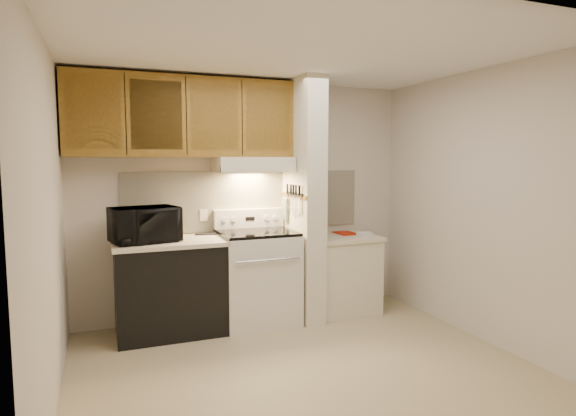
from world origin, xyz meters
TOP-DOWN VIEW (x-y plane):
  - floor at (0.00, 0.00)m, footprint 3.60×3.60m
  - ceiling at (0.00, 0.00)m, footprint 3.60×3.60m
  - wall_back at (0.00, 1.50)m, footprint 3.60×2.50m
  - wall_left at (-1.80, 0.00)m, footprint 0.02×3.00m
  - wall_right at (1.80, 0.00)m, footprint 0.02×3.00m
  - backsplash at (0.00, 1.49)m, footprint 2.60×0.02m
  - range_body at (0.00, 1.16)m, footprint 0.76×0.65m
  - oven_window at (0.00, 0.84)m, footprint 0.50×0.01m
  - oven_handle at (0.00, 0.80)m, footprint 0.65×0.02m
  - cooktop at (0.00, 1.16)m, footprint 0.74×0.64m
  - range_backguard at (0.00, 1.44)m, footprint 0.76×0.08m
  - range_display at (0.00, 1.40)m, footprint 0.10×0.01m
  - range_knob_left_outer at (-0.28, 1.40)m, footprint 0.05×0.02m
  - range_knob_left_inner at (-0.18, 1.40)m, footprint 0.05×0.02m
  - range_knob_right_inner at (0.18, 1.40)m, footprint 0.05×0.02m
  - range_knob_right_outer at (0.28, 1.40)m, footprint 0.05×0.02m
  - dishwasher_front at (-0.88, 1.17)m, footprint 1.00×0.63m
  - left_countertop at (-0.88, 1.17)m, footprint 1.04×0.67m
  - spoon_rest at (-0.48, 1.36)m, footprint 0.23×0.11m
  - teal_jar at (-1.23, 1.17)m, footprint 0.10×0.10m
  - outlet at (-0.48, 1.48)m, footprint 0.08×0.01m
  - microwave at (-1.10, 1.15)m, footprint 0.67×0.53m
  - partition_pillar at (0.51, 1.15)m, footprint 0.22×0.70m
  - pillar_trim at (0.39, 1.15)m, footprint 0.01×0.70m
  - knife_strip at (0.39, 1.10)m, footprint 0.02×0.42m
  - knife_blade_a at (0.38, 0.94)m, footprint 0.01×0.03m
  - knife_handle_a at (0.38, 0.94)m, footprint 0.02×0.02m
  - knife_blade_b at (0.38, 1.01)m, footprint 0.01×0.04m
  - knife_handle_b at (0.38, 1.03)m, footprint 0.02×0.02m
  - knife_blade_c at (0.38, 1.10)m, footprint 0.01×0.04m
  - knife_handle_c at (0.38, 1.10)m, footprint 0.02×0.02m
  - knife_blade_d at (0.38, 1.18)m, footprint 0.01×0.04m
  - knife_handle_d at (0.38, 1.17)m, footprint 0.02×0.02m
  - knife_blade_e at (0.38, 1.27)m, footprint 0.01×0.04m
  - knife_handle_e at (0.38, 1.27)m, footprint 0.02×0.02m
  - oven_mitt at (0.38, 1.32)m, footprint 0.03×0.10m
  - right_cab_base at (0.97, 1.15)m, footprint 0.70×0.60m
  - right_countertop at (0.97, 1.15)m, footprint 0.74×0.64m
  - red_folder at (1.07, 1.25)m, footprint 0.21×0.29m
  - white_box at (1.19, 1.05)m, footprint 0.16×0.13m
  - range_hood at (0.00, 1.28)m, footprint 0.78×0.44m
  - hood_lip at (0.00, 1.07)m, footprint 0.78×0.04m
  - upper_cabinets at (-0.69, 1.32)m, footprint 2.18×0.33m
  - cab_door_a at (-1.51, 1.17)m, footprint 0.46×0.01m
  - cab_gap_a at (-1.23, 1.16)m, footprint 0.01×0.01m
  - cab_door_b at (-0.96, 1.17)m, footprint 0.46×0.01m
  - cab_gap_b at (-0.69, 1.16)m, footprint 0.01×0.01m
  - cab_door_c at (-0.42, 1.17)m, footprint 0.46×0.01m
  - cab_gap_c at (-0.14, 1.16)m, footprint 0.01×0.01m
  - cab_door_d at (0.13, 1.17)m, footprint 0.46×0.01m

SIDE VIEW (x-z plane):
  - floor at x=0.00m, z-range 0.00..0.00m
  - right_cab_base at x=0.97m, z-range 0.00..0.81m
  - dishwasher_front at x=-0.88m, z-range 0.00..0.87m
  - range_body at x=0.00m, z-range 0.00..0.92m
  - oven_window at x=0.00m, z-range 0.35..0.65m
  - oven_handle at x=0.00m, z-range 0.71..0.73m
  - right_countertop at x=0.97m, z-range 0.81..0.85m
  - red_folder at x=1.07m, z-range 0.85..0.86m
  - white_box at x=1.19m, z-range 0.85..0.89m
  - left_countertop at x=-0.88m, z-range 0.87..0.91m
  - spoon_rest at x=-0.48m, z-range 0.91..0.92m
  - cooktop at x=0.00m, z-range 0.92..0.95m
  - teal_jar at x=-1.23m, z-range 0.91..1.01m
  - range_backguard at x=0.00m, z-range 0.95..1.15m
  - range_display at x=0.00m, z-range 1.03..1.07m
  - range_knob_left_outer at x=-0.28m, z-range 1.03..1.07m
  - range_knob_left_inner at x=-0.18m, z-range 1.03..1.07m
  - range_knob_right_inner at x=0.18m, z-range 1.03..1.07m
  - range_knob_right_outer at x=0.28m, z-range 1.03..1.07m
  - microwave at x=-1.10m, z-range 0.91..1.24m
  - outlet at x=-0.48m, z-range 1.04..1.16m
  - oven_mitt at x=0.38m, z-range 1.03..1.26m
  - knife_blade_c at x=0.38m, z-range 1.10..1.30m
  - knife_blade_b at x=0.38m, z-range 1.12..1.30m
  - knife_blade_e at x=0.38m, z-range 1.12..1.30m
  - knife_blade_a at x=0.38m, z-range 1.14..1.30m
  - knife_blade_d at x=0.38m, z-range 1.14..1.30m
  - backsplash at x=0.00m, z-range 0.92..1.55m
  - wall_back at x=0.00m, z-range 1.24..1.26m
  - wall_left at x=-1.80m, z-range 0.00..2.50m
  - wall_right at x=1.80m, z-range 0.00..2.50m
  - partition_pillar at x=0.51m, z-range 0.00..2.50m
  - pillar_trim at x=0.39m, z-range 1.28..1.32m
  - knife_strip at x=0.39m, z-range 1.30..1.34m
  - knife_handle_a at x=0.38m, z-range 1.32..1.42m
  - knife_handle_b at x=0.38m, z-range 1.32..1.42m
  - knife_handle_c at x=0.38m, z-range 1.32..1.42m
  - knife_handle_d at x=0.38m, z-range 1.32..1.42m
  - knife_handle_e at x=0.38m, z-range 1.32..1.42m
  - hood_lip at x=0.00m, z-range 1.55..1.61m
  - range_hood at x=0.00m, z-range 1.55..1.70m
  - upper_cabinets at x=-0.69m, z-range 1.70..2.47m
  - cab_door_a at x=-1.51m, z-range 1.77..2.40m
  - cab_gap_a at x=-1.23m, z-range 1.72..2.45m
  - cab_door_b at x=-0.96m, z-range 1.77..2.40m
  - cab_gap_b at x=-0.69m, z-range 1.72..2.45m
  - cab_door_c at x=-0.42m, z-range 1.77..2.40m
  - cab_gap_c at x=-0.14m, z-range 1.72..2.45m
  - cab_door_d at x=0.13m, z-range 1.77..2.40m
  - ceiling at x=0.00m, z-range 2.50..2.50m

